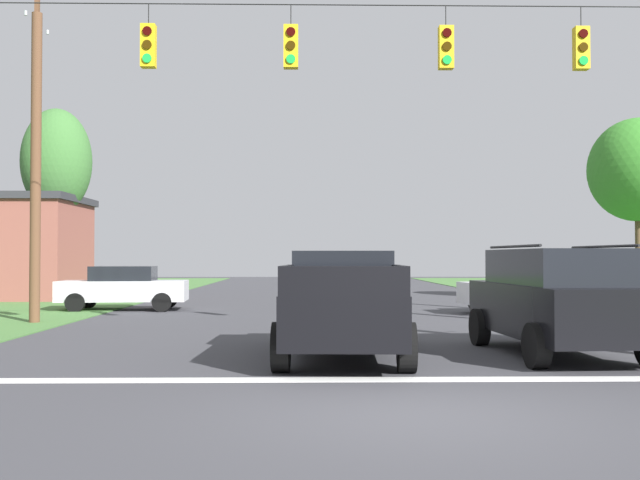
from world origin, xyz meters
TOP-DOWN VIEW (x-y plane):
  - ground_plane at (0.00, 0.00)m, footprint 120.00×120.00m
  - stop_bar_stripe at (0.00, 2.40)m, footprint 14.81×0.45m
  - lane_dash_0 at (0.00, 8.40)m, footprint 2.50×0.15m
  - lane_dash_1 at (0.00, 15.95)m, footprint 2.50×0.15m
  - lane_dash_2 at (0.00, 22.04)m, footprint 2.50×0.15m
  - overhead_signal_span at (-0.11, 7.57)m, footprint 17.24×0.31m
  - pickup_truck at (-0.59, 5.02)m, footprint 2.48×5.49m
  - suv_black at (3.40, 5.05)m, footprint 2.42×4.90m
  - distant_car_crossing_white at (-7.57, 17.05)m, footprint 4.41×2.24m
  - distant_car_oncoming at (5.96, 15.17)m, footprint 4.44×2.33m
  - utility_pole_near_left at (-8.78, 11.98)m, footprint 0.29×1.76m
  - tree_roadside_right at (12.29, 21.21)m, footprint 3.98×3.98m
  - tree_roadside_far_right at (-12.14, 23.68)m, footprint 3.00×3.00m

SIDE VIEW (x-z plane):
  - ground_plane at x=0.00m, z-range 0.00..0.00m
  - stop_bar_stripe at x=0.00m, z-range 0.00..0.01m
  - lane_dash_0 at x=0.00m, z-range 0.00..0.01m
  - lane_dash_1 at x=0.00m, z-range 0.00..0.01m
  - lane_dash_2 at x=0.00m, z-range 0.00..0.01m
  - distant_car_crossing_white at x=-7.57m, z-range 0.03..1.55m
  - distant_car_oncoming at x=5.96m, z-range 0.03..1.55m
  - pickup_truck at x=-0.59m, z-range -0.01..1.94m
  - suv_black at x=3.40m, z-range 0.03..2.09m
  - overhead_signal_span at x=-0.11m, z-range 0.48..8.30m
  - utility_pole_near_left at x=-8.78m, z-range -0.16..9.15m
  - tree_roadside_right at x=12.29m, z-range 1.63..9.15m
  - tree_roadside_far_right at x=-12.14m, z-range 1.80..10.11m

